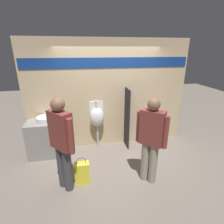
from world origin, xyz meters
TOP-DOWN VIEW (x-y plane):
  - ground_plane at (0.00, 0.00)m, footprint 16.00×16.00m
  - display_wall at (0.00, 0.60)m, footprint 4.07×0.07m
  - sink_counter at (-1.58, 0.31)m, footprint 0.80×0.51m
  - sink_basin at (-1.53, 0.37)m, footprint 0.41×0.41m
  - cell_phone at (-1.34, 0.21)m, footprint 0.07×0.14m
  - divider_near_counter at (0.43, 0.36)m, footprint 0.03×0.41m
  - urinal_near_counter at (-0.33, 0.44)m, footprint 0.36×0.27m
  - toilet at (1.18, 0.25)m, footprint 0.42×0.58m
  - person_in_vest at (0.49, -1.00)m, footprint 0.46×0.43m
  - person_with_lanyard at (-1.08, -0.87)m, footprint 0.43×0.48m
  - shopping_bag at (-0.78, -0.83)m, footprint 0.28×0.15m

SIDE VIEW (x-z plane):
  - ground_plane at x=0.00m, z-range 0.00..0.00m
  - shopping_bag at x=-0.78m, z-range -0.06..0.51m
  - toilet at x=1.18m, z-range -0.15..0.73m
  - sink_counter at x=-1.58m, z-range 0.00..0.86m
  - divider_near_counter at x=0.43m, z-range 0.00..1.55m
  - urinal_near_counter at x=-0.33m, z-range 0.21..1.46m
  - cell_phone at x=-1.34m, z-range 0.86..0.88m
  - sink_basin at x=-1.53m, z-range 0.79..1.04m
  - person_in_vest at x=0.49m, z-range 0.09..1.76m
  - person_with_lanyard at x=-1.08m, z-range 0.09..1.82m
  - display_wall at x=0.00m, z-range 0.01..2.71m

